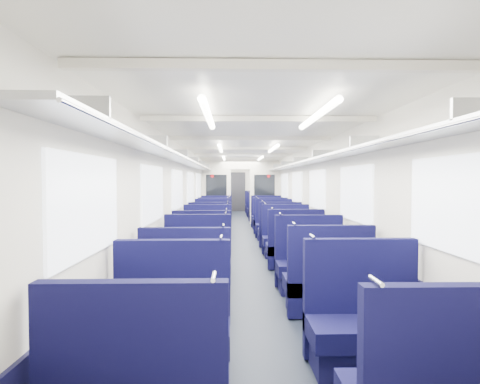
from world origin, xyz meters
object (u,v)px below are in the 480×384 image
Objects in this scene: seat_15 at (274,227)px; seat_22 at (219,210)px; bulkhead at (240,190)px; seat_24 at (220,208)px; seat_17 at (270,222)px; seat_12 at (210,233)px; seat_11 at (286,240)px; seat_7 at (310,267)px; seat_5 at (328,286)px; seat_9 at (295,250)px; seat_10 at (207,241)px; seat_4 at (186,291)px; end_door at (238,192)px; seat_21 at (261,212)px; seat_23 at (259,210)px; seat_14 at (213,226)px; seat_2 at (170,331)px; seat_16 at (215,222)px; seat_3 at (365,327)px; seat_6 at (197,265)px; seat_25 at (257,208)px; seat_18 at (216,218)px; seat_19 at (266,218)px; seat_26 at (221,206)px; seat_13 at (280,233)px; seat_27 at (256,206)px; seat_8 at (202,252)px.

seat_15 is 1.00× the size of seat_22.
bulkhead is 2.50× the size of seat_24.
seat_12 is at bearing -126.44° from seat_17.
seat_11 is 1.99m from seat_12.
seat_7 is at bearing -80.68° from seat_22.
seat_5 is 6.76m from seat_17.
seat_10 is (-1.66, 1.04, 0.00)m from seat_9.
seat_7 is (0.00, 0.98, 0.00)m from seat_5.
seat_4 is 1.00× the size of seat_15.
seat_4 is (-0.83, -15.01, -0.66)m from end_door.
seat_5 and seat_21 have the same top height.
seat_15 is (0.00, 4.69, 0.00)m from seat_7.
seat_23 is at bearing -76.87° from end_door.
seat_4 is at bearing -174.06° from seat_5.
seat_15 is (0.00, 3.32, 0.00)m from seat_9.
seat_2 is at bearing -90.00° from seat_14.
seat_16 is at bearing -95.96° from end_door.
seat_3 is 2.91m from seat_6.
seat_18 is at bearing -110.32° from seat_25.
seat_15 is at bearing -90.00° from seat_21.
end_door is 14.88m from seat_5.
seat_9 and seat_19 have the same top height.
seat_2 is 2.81m from seat_7.
seat_5 is 8.05m from seat_18.
seat_14 is at bearing -149.96° from seat_17.
seat_18 is at bearing -90.00° from seat_22.
seat_9 is at bearing -52.50° from seat_12.
seat_22 and seat_25 have the same top height.
seat_26 is at bearing 90.00° from seat_2.
seat_14 is (-1.66, 5.80, 0.00)m from seat_5.
seat_18 is (-1.66, 3.36, 0.00)m from seat_13.
seat_18 is 4.78m from seat_25.
end_door is at bearing 77.51° from seat_22.
seat_2 is at bearing -90.00° from seat_22.
seat_25 is at bearing 69.68° from seat_18.
end_door is 1.78× the size of seat_7.
end_door is 1.78× the size of seat_27.
seat_7 is at bearing -76.46° from seat_18.
end_door is 0.71× the size of bulkhead.
seat_15 is 2.76m from seat_18.
seat_12 and seat_14 have the same top height.
seat_9 is at bearing 65.42° from seat_2.
seat_6 is 1.00× the size of seat_26.
seat_7 and seat_8 have the same top height.
seat_27 is (0.00, 2.17, 0.00)m from seat_23.
seat_10 is 1.00× the size of seat_23.
seat_2 is (-0.83, -10.55, -0.89)m from bulkhead.
seat_3 is at bearing -90.00° from seat_21.
end_door is at bearing 85.86° from seat_10.
seat_5 is 1.00× the size of seat_13.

